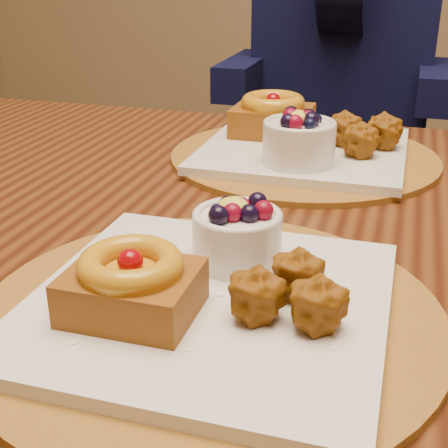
{
  "coord_description": "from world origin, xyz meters",
  "views": [
    {
      "loc": [
        0.14,
        -0.7,
        1.03
      ],
      "look_at": [
        -0.0,
        -0.23,
        0.82
      ],
      "focal_mm": 50.0,
      "sensor_mm": 36.0,
      "label": 1
    }
  ],
  "objects_px": {
    "dining_table": "(268,277)",
    "diner": "(347,18)",
    "chair_far": "(313,147)",
    "place_setting_far": "(302,142)",
    "place_setting_near": "(209,292)"
  },
  "relations": [
    {
      "from": "dining_table",
      "to": "diner",
      "type": "distance_m",
      "value": 0.94
    },
    {
      "from": "chair_far",
      "to": "diner",
      "type": "bearing_deg",
      "value": -12.46
    },
    {
      "from": "dining_table",
      "to": "place_setting_far",
      "type": "relative_size",
      "value": 4.21
    },
    {
      "from": "place_setting_near",
      "to": "chair_far",
      "type": "relative_size",
      "value": 0.38
    },
    {
      "from": "place_setting_near",
      "to": "place_setting_far",
      "type": "relative_size",
      "value": 1.0
    },
    {
      "from": "dining_table",
      "to": "place_setting_near",
      "type": "bearing_deg",
      "value": -90.51
    },
    {
      "from": "place_setting_near",
      "to": "dining_table",
      "type": "bearing_deg",
      "value": 89.49
    },
    {
      "from": "dining_table",
      "to": "chair_far",
      "type": "xyz_separation_m",
      "value": [
        -0.1,
        0.96,
        -0.12
      ]
    },
    {
      "from": "dining_table",
      "to": "place_setting_near",
      "type": "xyz_separation_m",
      "value": [
        -0.0,
        -0.22,
        0.1
      ]
    },
    {
      "from": "diner",
      "to": "place_setting_near",
      "type": "bearing_deg",
      "value": -70.64
    },
    {
      "from": "place_setting_far",
      "to": "diner",
      "type": "relative_size",
      "value": 0.46
    },
    {
      "from": "diner",
      "to": "dining_table",
      "type": "bearing_deg",
      "value": -70.22
    },
    {
      "from": "place_setting_far",
      "to": "chair_far",
      "type": "xyz_separation_m",
      "value": [
        -0.09,
        0.74,
        -0.23
      ]
    },
    {
      "from": "place_setting_near",
      "to": "diner",
      "type": "xyz_separation_m",
      "value": [
        -0.02,
        1.13,
        0.11
      ]
    },
    {
      "from": "chair_far",
      "to": "place_setting_far",
      "type": "bearing_deg",
      "value": -64.66
    }
  ]
}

